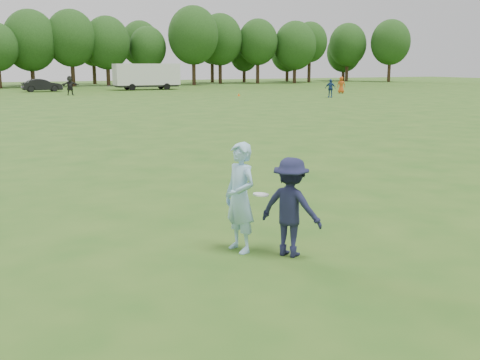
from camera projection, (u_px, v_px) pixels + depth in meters
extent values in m
plane|color=#275518|center=(289.00, 239.00, 10.47)|extent=(200.00, 200.00, 0.00)
imported|color=#96C7E8|center=(240.00, 198.00, 9.64)|extent=(0.59, 0.78, 1.91)
imported|color=#1B1D3B|center=(291.00, 207.00, 9.44)|extent=(1.14, 1.25, 1.69)
imported|color=navy|center=(330.00, 88.00, 53.93)|extent=(0.99, 1.06, 1.75)
imported|color=#C04C16|center=(341.00, 85.00, 61.44)|extent=(1.07, 0.97, 1.83)
imported|color=black|center=(70.00, 85.00, 57.95)|extent=(1.86, 0.65, 1.98)
imported|color=black|center=(42.00, 85.00, 65.10)|extent=(4.56, 1.91, 1.47)
cone|color=#DE540B|center=(239.00, 95.00, 56.43)|extent=(0.28, 0.28, 0.30)
cylinder|color=white|center=(261.00, 195.00, 9.57)|extent=(0.28, 0.28, 0.05)
cube|color=white|center=(147.00, 74.00, 69.66)|extent=(8.00, 2.50, 2.60)
cube|color=black|center=(147.00, 86.00, 69.94)|extent=(7.60, 2.30, 0.25)
cylinder|color=black|center=(132.00, 87.00, 67.94)|extent=(0.80, 0.25, 0.80)
cylinder|color=black|center=(127.00, 86.00, 70.15)|extent=(0.80, 0.25, 0.80)
cylinder|color=black|center=(167.00, 87.00, 69.78)|extent=(0.80, 0.25, 0.80)
cylinder|color=black|center=(161.00, 86.00, 71.99)|extent=(0.80, 0.25, 0.80)
cube|color=#333333|center=(112.00, 86.00, 68.09)|extent=(1.20, 0.15, 0.12)
cylinder|color=#332114|center=(33.00, 75.00, 77.71)|extent=(0.56, 0.56, 3.23)
ellipsoid|color=#1B3A13|center=(30.00, 40.00, 76.75)|extent=(7.29, 7.29, 8.38)
cylinder|color=#332114|center=(73.00, 73.00, 79.85)|extent=(0.56, 0.56, 3.77)
ellipsoid|color=#1B3A13|center=(71.00, 38.00, 78.86)|extent=(6.95, 6.95, 8.00)
cylinder|color=#332114|center=(108.00, 74.00, 82.57)|extent=(0.56, 0.56, 3.33)
ellipsoid|color=#1B3A13|center=(107.00, 43.00, 81.65)|extent=(6.71, 6.71, 7.71)
cylinder|color=#332114|center=(149.00, 74.00, 85.41)|extent=(0.56, 0.56, 3.22)
ellipsoid|color=#1B3A13|center=(148.00, 48.00, 84.60)|extent=(5.54, 5.54, 6.37)
cylinder|color=#332114|center=(194.00, 71.00, 85.34)|extent=(0.56, 0.56, 4.15)
ellipsoid|color=#1B3A13|center=(193.00, 35.00, 84.26)|extent=(7.59, 7.59, 8.73)
cylinder|color=#332114|center=(220.00, 71.00, 90.95)|extent=(0.56, 0.56, 3.95)
ellipsoid|color=#1B3A13|center=(220.00, 39.00, 89.93)|extent=(7.16, 7.16, 8.24)
cylinder|color=#332114|center=(258.00, 71.00, 92.31)|extent=(0.56, 0.56, 3.90)
ellipsoid|color=#1B3A13|center=(258.00, 42.00, 91.35)|extent=(6.49, 6.49, 7.46)
cylinder|color=#332114|center=(294.00, 73.00, 93.95)|extent=(0.56, 0.56, 3.16)
ellipsoid|color=#1B3A13|center=(295.00, 46.00, 93.02)|extent=(6.99, 6.99, 8.04)
cylinder|color=#332114|center=(309.00, 70.00, 97.82)|extent=(0.56, 0.56, 4.29)
ellipsoid|color=#1B3A13|center=(310.00, 42.00, 96.86)|extent=(6.02, 6.02, 6.93)
cylinder|color=#332114|center=(347.00, 71.00, 103.11)|extent=(0.56, 0.56, 3.68)
ellipsoid|color=#1B3A13|center=(348.00, 45.00, 102.15)|extent=(6.78, 6.78, 7.80)
cylinder|color=#332114|center=(389.00, 71.00, 100.20)|extent=(0.56, 0.56, 3.96)
ellipsoid|color=#1B3A13|center=(391.00, 42.00, 99.20)|extent=(6.93, 6.93, 7.96)
cylinder|color=#332114|center=(33.00, 75.00, 83.98)|extent=(0.56, 0.56, 3.11)
ellipsoid|color=#1B3A13|center=(31.00, 49.00, 83.20)|extent=(5.34, 5.34, 6.14)
cylinder|color=#332114|center=(94.00, 73.00, 89.15)|extent=(0.56, 0.56, 3.50)
ellipsoid|color=#1B3A13|center=(93.00, 48.00, 88.38)|extent=(4.82, 4.82, 5.54)
cylinder|color=#332114|center=(141.00, 72.00, 92.91)|extent=(0.56, 0.56, 3.80)
ellipsoid|color=#1B3A13|center=(140.00, 43.00, 91.98)|extent=(6.34, 6.34, 7.29)
cylinder|color=#332114|center=(212.00, 71.00, 96.44)|extent=(0.56, 0.56, 3.84)
ellipsoid|color=#1B3A13|center=(212.00, 47.00, 95.60)|extent=(5.09, 5.09, 5.86)
cylinder|color=#332114|center=(244.00, 75.00, 97.86)|extent=(0.56, 0.56, 2.58)
ellipsoid|color=#1B3A13|center=(244.00, 55.00, 97.18)|extent=(4.86, 4.86, 5.59)
cylinder|color=#332114|center=(287.00, 74.00, 103.11)|extent=(0.56, 0.56, 2.62)
ellipsoid|color=#1B3A13|center=(287.00, 52.00, 102.31)|extent=(6.11, 6.11, 7.02)
cylinder|color=#332114|center=(343.00, 74.00, 106.80)|extent=(0.56, 0.56, 2.54)
ellipsoid|color=#1B3A13|center=(344.00, 52.00, 105.98)|extent=(6.47, 6.47, 7.44)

